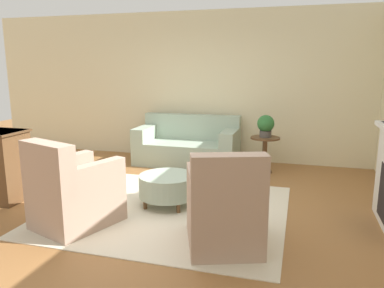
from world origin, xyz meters
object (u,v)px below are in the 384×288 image
(couch, at_px, (188,146))
(potted_plant_on_side_table, at_px, (266,125))
(armchair_right, at_px, (224,210))
(armchair_left, at_px, (72,194))
(ottoman_table, at_px, (167,186))
(side_table, at_px, (265,149))

(couch, relative_size, potted_plant_on_side_table, 4.97)
(couch, xyz_separation_m, armchair_right, (1.30, -3.06, 0.06))
(couch, bearing_deg, armchair_left, -97.80)
(armchair_left, height_order, ottoman_table, armchair_left)
(armchair_left, distance_m, potted_plant_on_side_table, 3.41)
(armchair_left, height_order, side_table, armchair_left)
(couch, xyz_separation_m, armchair_left, (-0.42, -3.06, 0.06))
(side_table, relative_size, potted_plant_on_side_table, 1.65)
(couch, bearing_deg, side_table, -8.99)
(armchair_right, distance_m, side_table, 2.84)
(armchair_left, distance_m, side_table, 3.39)
(armchair_right, bearing_deg, ottoman_table, 135.40)
(couch, xyz_separation_m, ottoman_table, (0.38, -2.15, -0.05))
(side_table, bearing_deg, armchair_right, -92.66)
(armchair_right, relative_size, potted_plant_on_side_table, 2.82)
(couch, height_order, side_table, couch)
(potted_plant_on_side_table, bearing_deg, armchair_left, -123.14)
(ottoman_table, height_order, side_table, side_table)
(ottoman_table, bearing_deg, armchair_left, -131.09)
(potted_plant_on_side_table, bearing_deg, armchair_right, -92.66)
(ottoman_table, distance_m, potted_plant_on_side_table, 2.26)
(armchair_left, relative_size, ottoman_table, 1.43)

